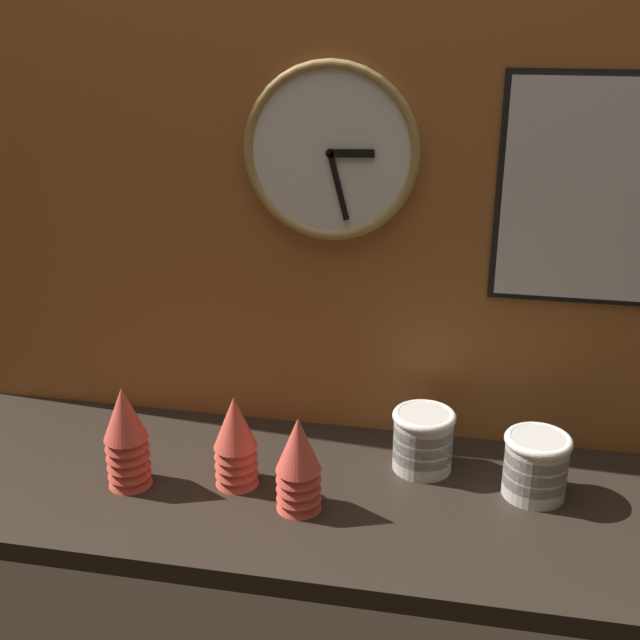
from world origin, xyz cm
name	(u,v)px	position (x,y,z in cm)	size (l,w,h in cm)	color
ground_plane	(277,490)	(0.00, 0.00, -2.00)	(160.00, 56.00, 4.00)	black
wall_tiled_back	(302,194)	(0.00, 26.50, 52.50)	(160.00, 3.00, 105.00)	#A3602D
cup_stack_center_left	(126,437)	(-28.48, -6.01, 10.60)	(8.63, 8.63, 21.21)	#DB4C3D
cup_stack_center_right	(298,464)	(6.17, -7.53, 9.57)	(8.63, 8.63, 19.14)	#DB4C3D
cup_stack_center	(235,441)	(-7.70, -1.74, 9.57)	(8.63, 8.63, 19.14)	#DB4C3D
bowl_stack_right	(423,438)	(28.02, 10.96, 6.81)	(12.87, 12.87, 12.74)	beige
bowl_stack_far_right	(536,464)	(49.99, 5.49, 6.81)	(12.87, 12.87, 12.74)	beige
wall_clock	(331,152)	(6.45, 23.47, 61.68)	(35.51, 2.70, 35.51)	white
menu_board	(599,193)	(57.94, 24.35, 55.70)	(38.33, 1.32, 44.66)	black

